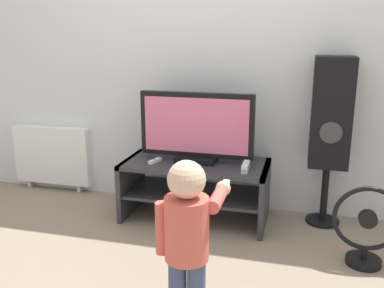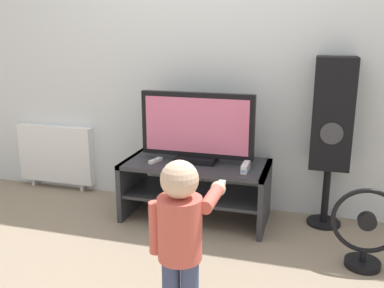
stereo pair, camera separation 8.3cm
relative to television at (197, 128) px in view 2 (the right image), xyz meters
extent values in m
plane|color=gray|center=(0.00, -0.28, -0.69)|extent=(16.00, 16.00, 0.00)
cube|color=silver|center=(0.00, 0.31, 0.61)|extent=(10.00, 0.06, 2.60)
cube|color=#2D2D33|center=(0.00, -0.02, -0.26)|extent=(1.06, 0.51, 0.03)
cube|color=#2D2D33|center=(0.00, -0.02, -0.49)|extent=(1.02, 0.47, 0.02)
cube|color=#2D2D33|center=(-0.51, -0.02, -0.47)|extent=(0.04, 0.51, 0.44)
cube|color=#2D2D33|center=(0.51, -0.02, -0.47)|extent=(0.04, 0.51, 0.44)
cube|color=black|center=(0.00, 0.00, -0.23)|extent=(0.29, 0.20, 0.04)
cube|color=black|center=(0.00, 0.00, 0.03)|extent=(0.83, 0.05, 0.47)
cube|color=#D8668C|center=(0.00, -0.03, 0.03)|extent=(0.76, 0.01, 0.40)
cube|color=white|center=(0.38, -0.12, -0.22)|extent=(0.04, 0.16, 0.05)
cube|color=#3F8CE5|center=(0.38, -0.20, -0.22)|extent=(0.02, 0.00, 0.01)
cube|color=white|center=(-0.29, -0.10, -0.24)|extent=(0.07, 0.13, 0.02)
cylinder|color=#337FD8|center=(-0.29, -0.10, -0.23)|extent=(0.01, 0.01, 0.00)
cube|color=white|center=(-0.07, -0.14, -0.24)|extent=(0.05, 0.13, 0.02)
cylinder|color=#337FD8|center=(-0.07, -0.14, -0.23)|extent=(0.01, 0.01, 0.00)
cylinder|color=#3F4C72|center=(0.21, -1.18, -0.52)|extent=(0.09, 0.09, 0.33)
cylinder|color=#D1594C|center=(0.25, -1.18, -0.20)|extent=(0.21, 0.21, 0.30)
sphere|color=beige|center=(0.25, -1.18, 0.04)|extent=(0.18, 0.18, 0.18)
cylinder|color=#D1594C|center=(0.13, -1.18, -0.21)|extent=(0.06, 0.06, 0.26)
cylinder|color=#D1594C|center=(0.37, -1.06, -0.08)|extent=(0.06, 0.26, 0.06)
sphere|color=beige|center=(0.37, -0.93, -0.08)|extent=(0.08, 0.08, 0.08)
cube|color=white|center=(0.37, -0.89, -0.08)|extent=(0.03, 0.13, 0.02)
cylinder|color=black|center=(0.93, 0.14, -0.68)|extent=(0.24, 0.24, 0.02)
cylinder|color=black|center=(0.93, 0.14, -0.47)|extent=(0.05, 0.05, 0.44)
cube|color=black|center=(0.93, 0.14, 0.14)|extent=(0.27, 0.25, 0.76)
cylinder|color=#38383D|center=(0.93, 0.01, 0.02)|extent=(0.15, 0.01, 0.15)
cylinder|color=black|center=(1.15, -0.41, -0.67)|extent=(0.21, 0.21, 0.04)
cylinder|color=black|center=(1.15, -0.41, -0.61)|extent=(0.04, 0.04, 0.07)
torus|color=black|center=(1.15, -0.41, -0.39)|extent=(0.41, 0.03, 0.41)
cylinder|color=black|center=(1.15, -0.41, -0.39)|extent=(0.11, 0.05, 0.11)
cube|color=white|center=(-1.37, 0.24, -0.37)|extent=(0.71, 0.08, 0.51)
cube|color=silver|center=(-1.61, 0.24, -0.66)|extent=(0.03, 0.05, 0.06)
cube|color=silver|center=(-1.12, 0.24, -0.66)|extent=(0.03, 0.05, 0.06)
camera|label=1|loc=(0.74, -2.92, 0.68)|focal=40.00mm
camera|label=2|loc=(0.82, -2.90, 0.68)|focal=40.00mm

